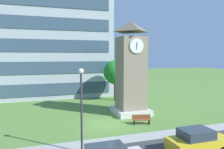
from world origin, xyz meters
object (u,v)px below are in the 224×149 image
clock_tower (131,73)px  park_bench (141,119)px  parked_car_yellow (198,141)px  street_lamp (81,101)px  tree_near_tower (115,72)px

clock_tower → park_bench: clock_tower is taller
clock_tower → parked_car_yellow: clock_tower is taller
clock_tower → street_lamp: 10.74m
park_bench → tree_near_tower: bearing=83.8°
street_lamp → tree_near_tower: bearing=63.5°
clock_tower → park_bench: 5.67m
park_bench → parked_car_yellow: bearing=-83.2°
street_lamp → parked_car_yellow: bearing=-19.9°
park_bench → street_lamp: 8.33m
clock_tower → park_bench: bearing=-97.6°
clock_tower → tree_near_tower: clock_tower is taller
clock_tower → parked_car_yellow: (0.30, -10.71, -3.72)m
parked_car_yellow → clock_tower: bearing=91.6°
park_bench → parked_car_yellow: 6.91m
park_bench → tree_near_tower: 11.97m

